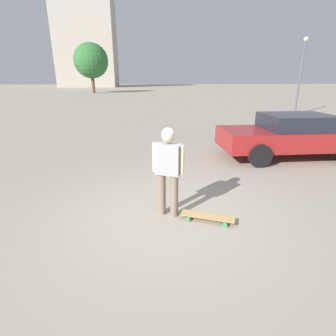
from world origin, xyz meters
name	(u,v)px	position (x,y,z in m)	size (l,w,h in m)	color
ground_plane	(168,214)	(0.00, 0.00, 0.00)	(220.00, 220.00, 0.00)	gray
person	(168,166)	(0.00, 0.00, 0.93)	(0.53, 0.36, 1.59)	#7A6B56
skateboard	(207,217)	(0.67, -0.27, 0.07)	(0.95, 0.56, 0.09)	tan
car_parked_near	(292,135)	(4.07, 3.39, 0.70)	(4.33, 1.99, 1.33)	maroon
building_block_distant	(87,44)	(-16.43, 75.22, 11.01)	(15.03, 11.56, 22.01)	#B2A899
tree_distant	(91,61)	(-9.35, 42.34, 5.02)	(5.51, 5.51, 7.80)	brown
lamp_post	(301,70)	(9.64, 13.16, 2.87)	(0.28, 0.28, 4.80)	#59595E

